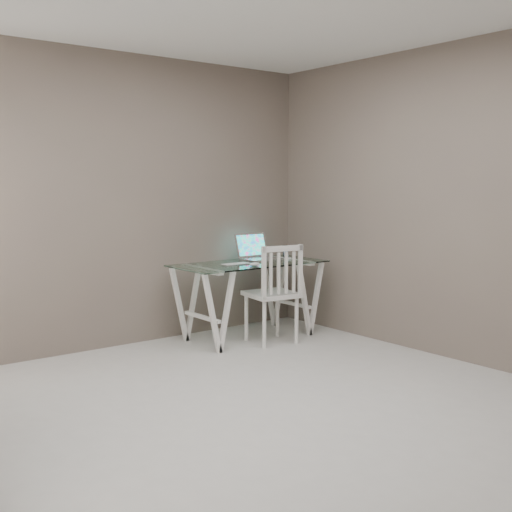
{
  "coord_description": "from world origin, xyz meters",
  "views": [
    {
      "loc": [
        -2.69,
        -3.19,
        1.52
      ],
      "look_at": [
        0.91,
        1.43,
        0.85
      ],
      "focal_mm": 45.0,
      "sensor_mm": 36.0,
      "label": 1
    }
  ],
  "objects": [
    {
      "name": "room",
      "position": [
        -0.06,
        0.02,
        1.72
      ],
      "size": [
        4.5,
        4.52,
        2.71
      ],
      "color": "#B7B5B0",
      "rests_on": "ground"
    },
    {
      "name": "desk",
      "position": [
        1.06,
        1.73,
        0.38
      ],
      "size": [
        1.5,
        0.7,
        0.75
      ],
      "color": "silver",
      "rests_on": "ground"
    },
    {
      "name": "chair",
      "position": [
        1.12,
        1.4,
        0.52
      ],
      "size": [
        0.5,
        0.5,
        0.95
      ],
      "rotation": [
        0.0,
        0.0,
        -0.15
      ],
      "color": "silver",
      "rests_on": "ground"
    },
    {
      "name": "laptop",
      "position": [
        1.3,
        1.92,
        0.81
      ],
      "size": [
        0.38,
        0.34,
        0.26
      ],
      "color": "silver",
      "rests_on": "desk"
    },
    {
      "name": "keyboard",
      "position": [
        0.88,
        1.71,
        0.75
      ],
      "size": [
        0.29,
        0.12,
        0.01
      ],
      "primitive_type": "cube",
      "color": "silver",
      "rests_on": "desk"
    },
    {
      "name": "mouse",
      "position": [
        0.95,
        1.51,
        0.76
      ],
      "size": [
        0.11,
        0.06,
        0.03
      ],
      "primitive_type": "ellipsoid",
      "color": "silver",
      "rests_on": "desk"
    },
    {
      "name": "phone_dock",
      "position": [
        1.55,
        1.76,
        0.79
      ],
      "size": [
        0.08,
        0.08,
        0.14
      ],
      "color": "white",
      "rests_on": "desk"
    }
  ]
}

